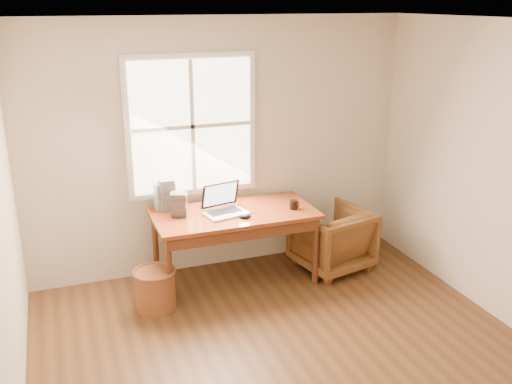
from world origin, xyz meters
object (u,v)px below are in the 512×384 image
wicker_stool (155,290)px  coffee_mug (293,205)px  laptop (225,199)px  cd_stack_a (162,196)px  armchair (332,239)px  desk (234,214)px

wicker_stool → coffee_mug: bearing=5.5°
laptop → cd_stack_a: size_ratio=1.61×
wicker_stool → cd_stack_a: (0.22, 0.59, 0.70)m
armchair → wicker_stool: bearing=-6.1°
laptop → wicker_stool: bearing=-176.0°
coffee_mug → wicker_stool: bearing=167.6°
wicker_stool → cd_stack_a: 0.94m
wicker_stool → armchair: bearing=5.9°
desk → wicker_stool: desk is taller
coffee_mug → desk: bearing=149.5°
desk → wicker_stool: size_ratio=4.33×
wicker_stool → laptop: 1.07m
desk → armchair: desk is taller
desk → coffee_mug: coffee_mug is taller
wicker_stool → desk: bearing=17.2°
armchair → cd_stack_a: cd_stack_a is taller
desk → coffee_mug: size_ratio=17.47×
laptop → desk: bearing=10.0°
laptop → cd_stack_a: laptop is taller
armchair → coffee_mug: 0.67m
cd_stack_a → desk: bearing=-26.6°
wicker_stool → cd_stack_a: cd_stack_a is taller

